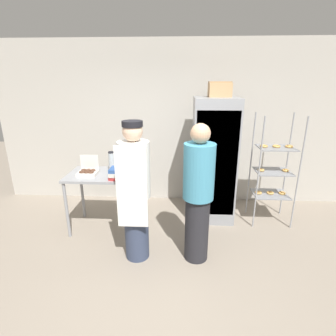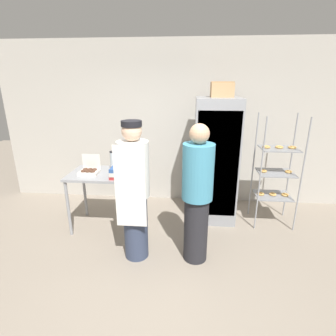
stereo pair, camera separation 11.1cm
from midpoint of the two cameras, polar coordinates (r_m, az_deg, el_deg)
name	(u,v)px [view 2 (the right image)]	position (r m, az deg, el deg)	size (l,w,h in m)	color
ground_plane	(163,279)	(3.29, -0.05, -23.09)	(14.00, 14.00, 0.00)	gray
back_wall	(176,124)	(4.82, 2.36, 9.46)	(6.40, 0.12, 2.88)	#B7B2A8
refrigerator	(215,161)	(4.25, 10.97, 1.57)	(0.67, 0.75, 1.96)	gray
baking_rack	(276,172)	(4.37, 23.09, -0.81)	(0.60, 0.49, 1.73)	#93969B
prep_counter	(107,179)	(4.02, -12.43, -2.46)	(1.08, 0.69, 0.89)	gray
donut_box	(89,171)	(3.98, -15.97, -0.61)	(0.27, 0.23, 0.27)	silver
blender_pitcher	(113,162)	(4.00, -11.07, 1.22)	(0.11, 0.11, 0.31)	#99999E
binder_stack	(120,173)	(3.71, -9.46, -1.03)	(0.28, 0.25, 0.15)	#B72D2D
cardboard_storage_box	(222,90)	(4.18, 12.44, 16.34)	(0.34, 0.32, 0.22)	tan
person_baker	(134,191)	(3.20, -6.38, -4.99)	(0.37, 0.39, 1.76)	#333D56
person_customer	(197,195)	(3.17, 7.36, -5.83)	(0.37, 0.37, 1.74)	#232328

